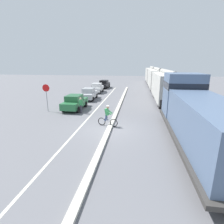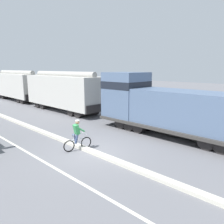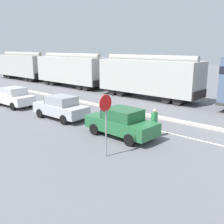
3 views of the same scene
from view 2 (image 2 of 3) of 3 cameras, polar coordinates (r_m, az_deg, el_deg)
name	(u,v)px [view 2 (image 2 of 3)]	position (r m, az deg, el deg)	size (l,w,h in m)	color
ground_plane	(90,152)	(12.22, -5.77, -10.36)	(120.00, 120.00, 0.00)	slate
median_curb	(37,130)	(17.00, -19.08, -4.36)	(0.36, 36.00, 0.16)	beige
lane_stripe	(3,138)	(16.13, -26.67, -6.10)	(0.14, 36.00, 0.01)	silver
locomotive	(166,109)	(15.29, 13.93, 0.82)	(3.10, 11.61, 4.20)	slate
hopper_car_lead	(64,92)	(23.69, -12.47, 5.25)	(2.90, 10.60, 4.18)	#BBB8B1
hopper_car_middle	(17,85)	(33.91, -23.55, 6.38)	(2.90, 10.60, 4.18)	beige
cyclist	(77,136)	(12.35, -9.07, -6.20)	(1.69, 0.55, 1.71)	black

